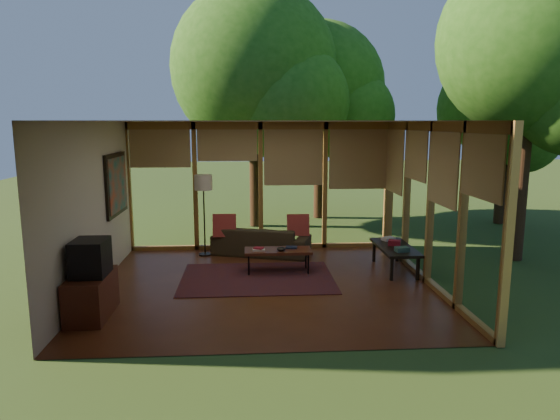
{
  "coord_description": "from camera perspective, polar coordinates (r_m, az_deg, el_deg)",
  "views": [
    {
      "loc": [
        -0.29,
        -7.99,
        2.67
      ],
      "look_at": [
        0.29,
        0.7,
        1.15
      ],
      "focal_mm": 32.0,
      "sensor_mm": 36.0,
      "label": 1
    }
  ],
  "objects": [
    {
      "name": "console_book_c",
      "position": [
        9.78,
        12.27,
        -3.23
      ],
      "size": [
        0.28,
        0.25,
        0.06
      ],
      "primitive_type": "cube",
      "rotation": [
        0.0,
        0.0,
        0.46
      ],
      "color": "beige",
      "rests_on": "side_console"
    },
    {
      "name": "pillow_right",
      "position": [
        10.2,
        2.08,
        -1.79
      ],
      "size": [
        0.45,
        0.24,
        0.47
      ],
      "primitive_type": "cube",
      "rotation": [
        -0.21,
        0.0,
        0.0
      ],
      "color": "maroon",
      "rests_on": "sofa"
    },
    {
      "name": "ceiling",
      "position": [
        7.99,
        -1.77,
        10.11
      ],
      "size": [
        5.5,
        5.5,
        0.0
      ],
      "primitive_type": "plane",
      "rotation": [
        3.14,
        0.0,
        0.0
      ],
      "color": "white",
      "rests_on": "ground"
    },
    {
      "name": "tree_ne",
      "position": [
        14.23,
        4.56,
        13.82
      ],
      "size": [
        3.55,
        3.55,
        5.43
      ],
      "color": "#3B2515",
      "rests_on": "ground"
    },
    {
      "name": "tree_far",
      "position": [
        14.34,
        23.24,
        10.59
      ],
      "size": [
        2.86,
        2.86,
        4.48
      ],
      "color": "#3B2515",
      "rests_on": "ground"
    },
    {
      "name": "coffee_table",
      "position": [
        9.01,
        -0.23,
        -4.75
      ],
      "size": [
        1.2,
        0.5,
        0.43
      ],
      "color": "#582618",
      "rests_on": "floor"
    },
    {
      "name": "floor",
      "position": [
        8.43,
        -1.67,
        -8.57
      ],
      "size": [
        5.5,
        5.5,
        0.0
      ],
      "primitive_type": "plane",
      "color": "brown",
      "rests_on": "ground"
    },
    {
      "name": "window_wall_back",
      "position": [
        10.58,
        -2.22,
        2.73
      ],
      "size": [
        5.5,
        0.12,
        2.7
      ],
      "primitive_type": "cube",
      "color": "#A27332",
      "rests_on": "ground"
    },
    {
      "name": "floor_lamp",
      "position": [
        10.11,
        -8.74,
        2.61
      ],
      "size": [
        0.36,
        0.36,
        1.65
      ],
      "color": "black",
      "rests_on": "floor"
    },
    {
      "name": "console_book_a",
      "position": [
        8.99,
        13.76,
        -4.39
      ],
      "size": [
        0.25,
        0.2,
        0.08
      ],
      "primitive_type": "cube",
      "rotation": [
        0.0,
        0.0,
        0.16
      ],
      "color": "#355E54",
      "rests_on": "side_console"
    },
    {
      "name": "wall_left",
      "position": [
        8.46,
        -20.66,
        0.28
      ],
      "size": [
        0.04,
        5.0,
        2.7
      ],
      "primitive_type": "cube",
      "color": "beige",
      "rests_on": "ground"
    },
    {
      "name": "ct_book_upper",
      "position": [
        8.93,
        -2.46,
        -4.38
      ],
      "size": [
        0.2,
        0.18,
        0.03
      ],
      "primitive_type": "cube",
      "rotation": [
        0.0,
        0.0,
        -0.45
      ],
      "color": "maroon",
      "rests_on": "coffee_table"
    },
    {
      "name": "sofa",
      "position": [
        10.27,
        -2.13,
        -3.52
      ],
      "size": [
        2.1,
        1.31,
        0.57
      ],
      "primitive_type": "imported",
      "rotation": [
        0.0,
        0.0,
        2.84
      ],
      "color": "#3C311E",
      "rests_on": "floor"
    },
    {
      "name": "pillow_left",
      "position": [
        10.16,
        -6.37,
        -1.83
      ],
      "size": [
        0.47,
        0.25,
        0.49
      ],
      "primitive_type": "cube",
      "rotation": [
        -0.21,
        0.0,
        0.0
      ],
      "color": "maroon",
      "rests_on": "sofa"
    },
    {
      "name": "console_book_b",
      "position": [
        9.4,
        12.94,
        -3.68
      ],
      "size": [
        0.26,
        0.23,
        0.1
      ],
      "primitive_type": "cube",
      "rotation": [
        0.0,
        0.0,
        -0.39
      ],
      "color": "maroon",
      "rests_on": "side_console"
    },
    {
      "name": "window_wall_right",
      "position": [
        8.65,
        16.81,
        0.7
      ],
      "size": [
        0.12,
        5.0,
        2.7
      ],
      "primitive_type": "cube",
      "color": "#A27332",
      "rests_on": "ground"
    },
    {
      "name": "tree_se",
      "position": [
        10.79,
        26.89,
        16.77
      ],
      "size": [
        3.49,
        3.49,
        5.91
      ],
      "color": "#3B2515",
      "rests_on": "ground"
    },
    {
      "name": "wall_front",
      "position": [
        5.65,
        -0.78,
        -3.61
      ],
      "size": [
        5.5,
        0.04,
        2.7
      ],
      "primitive_type": "cube",
      "color": "beige",
      "rests_on": "ground"
    },
    {
      "name": "side_console",
      "position": [
        9.38,
        13.01,
        -4.3
      ],
      "size": [
        0.6,
        1.4,
        0.46
      ],
      "color": "black",
      "rests_on": "floor"
    },
    {
      "name": "exterior_lawn",
      "position": [
        18.21,
        23.32,
        0.63
      ],
      "size": [
        40.0,
        40.0,
        0.0
      ],
      "primitive_type": "plane",
      "color": "#304C1C",
      "rests_on": "ground"
    },
    {
      "name": "wall_painting",
      "position": [
        9.76,
        -18.18,
        2.82
      ],
      "size": [
        0.06,
        1.35,
        1.15
      ],
      "color": "black",
      "rests_on": "wall_left"
    },
    {
      "name": "ct_bowl",
      "position": [
        8.9,
        0.13,
        -4.47
      ],
      "size": [
        0.16,
        0.16,
        0.07
      ],
      "primitive_type": "ellipsoid",
      "color": "black",
      "rests_on": "coffee_table"
    },
    {
      "name": "television",
      "position": [
        7.35,
        -20.85,
        -5.1
      ],
      "size": [
        0.45,
        0.55,
        0.5
      ],
      "primitive_type": "cube",
      "color": "black",
      "rests_on": "media_cabinet"
    },
    {
      "name": "ct_book_lower",
      "position": [
        8.94,
        -2.46,
        -4.55
      ],
      "size": [
        0.22,
        0.16,
        0.03
      ],
      "primitive_type": "cube",
      "rotation": [
        0.0,
        0.0,
        0.01
      ],
      "color": "beige",
      "rests_on": "coffee_table"
    },
    {
      "name": "media_cabinet",
      "position": [
        7.52,
        -20.74,
        -9.15
      ],
      "size": [
        0.5,
        1.0,
        0.6
      ],
      "primitive_type": "cube",
      "color": "#582618",
      "rests_on": "floor"
    },
    {
      "name": "rug",
      "position": [
        8.78,
        -2.6,
        -7.77
      ],
      "size": [
        2.63,
        1.87,
        0.01
      ],
      "primitive_type": "cube",
      "color": "maroon",
      "rests_on": "floor"
    },
    {
      "name": "tree_nw",
      "position": [
        13.04,
        -2.99,
        15.8
      ],
      "size": [
        4.19,
        4.19,
        6.11
      ],
      "color": "#3B2515",
      "rests_on": "ground"
    },
    {
      "name": "ct_book_side",
      "position": [
        9.1,
        1.32,
        -4.29
      ],
      "size": [
        0.23,
        0.19,
        0.03
      ],
      "primitive_type": "cube",
      "rotation": [
        0.0,
        0.0,
        -0.18
      ],
      "color": "#151D31",
      "rests_on": "coffee_table"
    }
  ]
}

